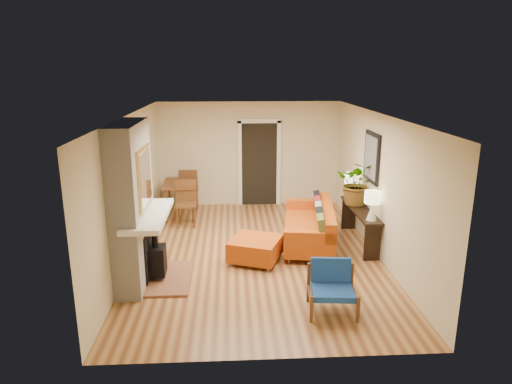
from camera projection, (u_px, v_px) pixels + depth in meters
The scene contains 10 objects.
room_shell at pixel (276, 161), 10.87m from camera, with size 6.50×6.50×6.50m.
fireplace at pixel (134, 208), 7.23m from camera, with size 1.09×1.68×2.60m.
sofa at pixel (313, 226), 9.01m from camera, with size 1.23×2.28×0.85m.
ottoman at pixel (255, 248), 8.24m from camera, with size 1.08×1.08×0.42m.
blue_chair at pixel (332, 284), 6.57m from camera, with size 0.74×0.72×0.71m.
dining_table at pixel (184, 189), 10.62m from camera, with size 0.82×1.87×1.00m.
console_table at pixel (360, 216), 8.98m from camera, with size 0.34×1.85×0.72m.
lamp_near at pixel (372, 202), 8.18m from camera, with size 0.30×0.30×0.54m.
lamp_far at pixel (351, 182), 9.60m from camera, with size 0.30×0.30×0.54m.
houseplant at pixel (358, 183), 9.07m from camera, with size 0.82×0.71×0.91m, color #1E5919.
Camera 1 is at (-0.46, -8.00, 3.40)m, focal length 32.00 mm.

